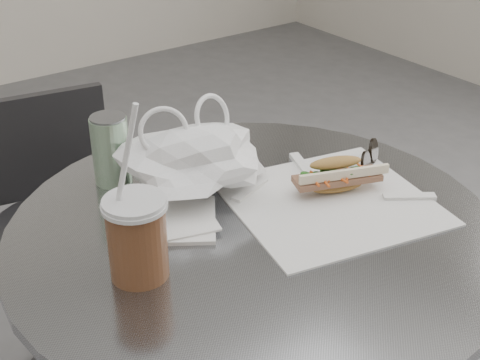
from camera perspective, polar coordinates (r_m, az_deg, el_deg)
cafe_table at (r=1.20m, az=1.02°, el=-14.80°), size 0.76×0.76×0.74m
chair_far at (r=1.69m, az=-14.00°, el=-7.10°), size 0.38×0.40×0.72m
sandwich_paper at (r=1.09m, az=7.70°, el=-1.85°), size 0.36×0.35×0.00m
banh_mi at (r=1.11m, az=8.22°, el=0.39°), size 0.19×0.13×0.06m
iced_coffee at (r=0.90m, az=-8.79°, el=-4.79°), size 0.09×0.09×0.26m
sunglasses at (r=1.20m, az=10.89°, el=1.77°), size 0.10×0.07×0.05m
plastic_bag at (r=1.09m, az=-3.73°, el=1.53°), size 0.23×0.19×0.11m
napkin_stack at (r=1.04m, az=-5.78°, el=-3.35°), size 0.18×0.18×0.01m
drink_can at (r=1.14m, az=-10.97°, el=2.56°), size 0.06×0.06×0.12m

